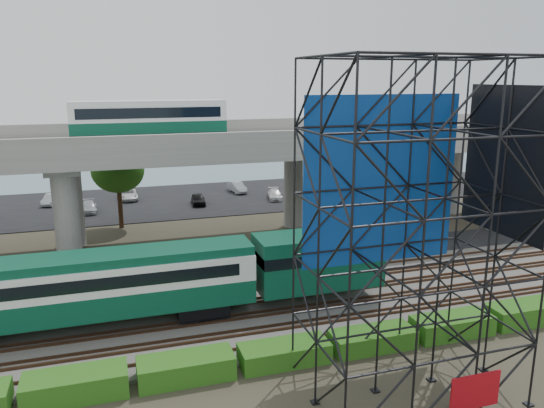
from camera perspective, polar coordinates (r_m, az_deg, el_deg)
name	(u,v)px	position (r m, az deg, el deg)	size (l,w,h in m)	color
ground	(244,328)	(31.64, -3.01, -13.19)	(140.00, 140.00, 0.00)	#474233
ballast_bed	(236,312)	(33.35, -3.90, -11.55)	(90.00, 12.00, 0.20)	slate
service_road	(210,267)	(41.06, -6.73, -6.77)	(90.00, 5.00, 0.08)	black
parking_lot	(171,201)	(63.40, -10.78, 0.36)	(90.00, 18.00, 0.08)	black
harbor_water	(154,170)	(84.89, -12.60, 3.57)	(140.00, 40.00, 0.03)	slate
rail_tracks	(236,310)	(33.27, -3.90, -11.27)	(90.00, 9.52, 0.16)	#472D1E
commuter_train	(124,282)	(31.52, -15.63, -8.08)	(29.30, 3.06, 4.30)	black
overpass	(191,152)	(44.33, -8.71, 5.59)	(80.00, 12.00, 12.40)	#9E9B93
scaffold_tower	(413,234)	(24.15, 14.97, -3.15)	(9.36, 6.36, 15.00)	black
hedge_strip	(284,352)	(27.99, 1.35, -15.67)	(34.60, 1.80, 1.20)	#245212
trees	(138,186)	(44.48, -14.24, 1.90)	(40.94, 16.94, 7.69)	#382314
parked_cars	(169,196)	(62.95, -10.98, 0.85)	(39.24, 9.27, 1.28)	white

